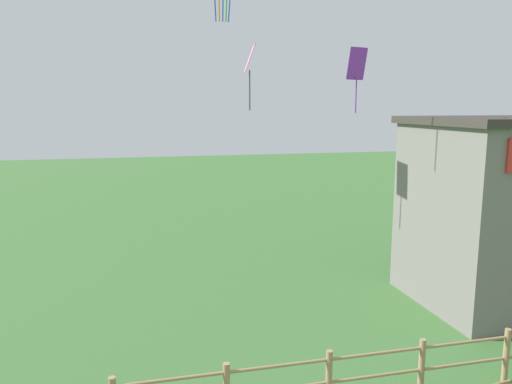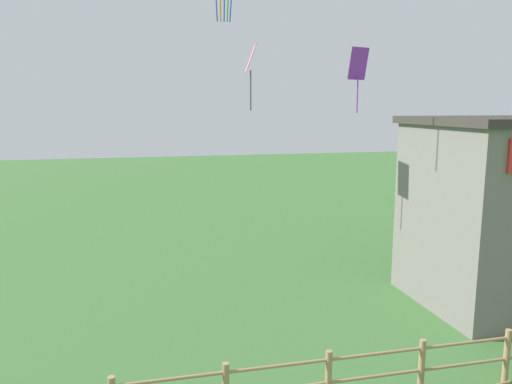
{
  "view_description": "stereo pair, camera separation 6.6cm",
  "coord_description": "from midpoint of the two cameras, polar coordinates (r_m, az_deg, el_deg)",
  "views": [
    {
      "loc": [
        -2.67,
        -3.68,
        6.32
      ],
      "look_at": [
        0.0,
        7.33,
        4.36
      ],
      "focal_mm": 35.0,
      "sensor_mm": 36.0,
      "label": 1
    },
    {
      "loc": [
        -2.6,
        -3.69,
        6.32
      ],
      "look_at": [
        0.0,
        7.33,
        4.36
      ],
      "focal_mm": 35.0,
      "sensor_mm": 36.0,
      "label": 2
    }
  ],
  "objects": [
    {
      "name": "wooden_fence",
      "position": [
        10.93,
        2.77,
        -20.94
      ],
      "size": [
        15.39,
        0.14,
        1.3
      ],
      "color": "#9E7F56",
      "rests_on": "ground_plane"
    },
    {
      "name": "kite_pink_diamond",
      "position": [
        17.17,
        -0.51,
        14.31
      ],
      "size": [
        0.44,
        0.73,
        2.16
      ],
      "color": "pink"
    },
    {
      "name": "kite_purple_streamer",
      "position": [
        20.24,
        11.71,
        13.72
      ],
      "size": [
        0.91,
        0.52,
        2.49
      ],
      "color": "purple"
    }
  ]
}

